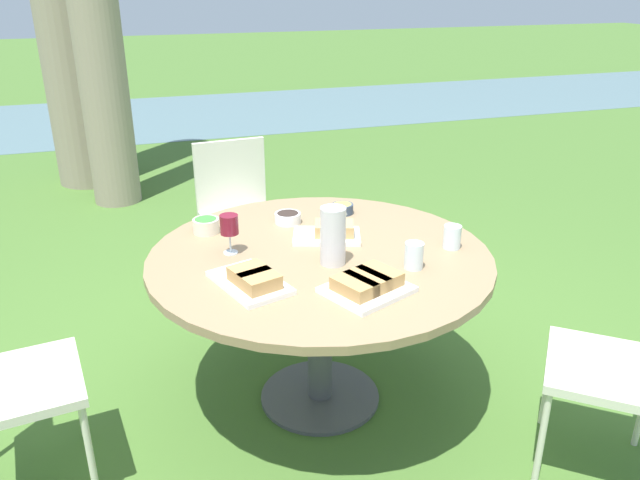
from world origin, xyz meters
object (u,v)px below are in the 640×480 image
(dining_table, at_px, (320,274))
(wine_glass, at_px, (229,226))
(water_pitcher, at_px, (333,236))
(chair_far_back, at_px, (237,203))
(chair_near_right, at_px, (634,357))

(dining_table, relative_size, wine_glass, 8.46)
(dining_table, bearing_deg, water_pitcher, -80.23)
(chair_far_back, height_order, water_pitcher, water_pitcher)
(dining_table, xyz_separation_m, chair_far_back, (-0.11, 1.31, -0.11))
(chair_far_back, bearing_deg, chair_near_right, -63.52)
(chair_far_back, bearing_deg, dining_table, -85.39)
(chair_near_right, distance_m, wine_glass, 1.61)
(water_pitcher, distance_m, wine_glass, 0.44)
(dining_table, xyz_separation_m, water_pitcher, (0.02, -0.11, 0.22))
(water_pitcher, bearing_deg, chair_far_back, 95.01)
(chair_far_back, relative_size, wine_glass, 5.24)
(chair_far_back, distance_m, wine_glass, 1.26)
(chair_far_back, xyz_separation_m, wine_glass, (-0.25, -1.19, 0.33))
(wine_glass, bearing_deg, water_pitcher, -31.21)
(chair_far_back, distance_m, water_pitcher, 1.46)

